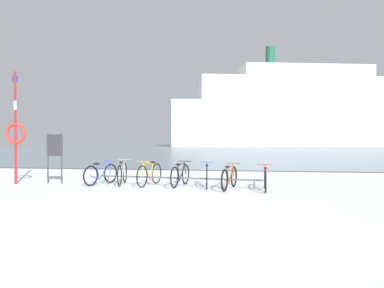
{
  "coord_description": "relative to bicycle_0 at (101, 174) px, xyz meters",
  "views": [
    {
      "loc": [
        1.78,
        -7.0,
        1.54
      ],
      "look_at": [
        -0.34,
        8.08,
        1.31
      ],
      "focal_mm": 32.97,
      "sensor_mm": 36.0,
      "label": 1
    }
  ],
  "objects": [
    {
      "name": "ferry_ship",
      "position": [
        18.98,
        66.37,
        6.63
      ],
      "size": [
        60.68,
        23.3,
        20.85
      ],
      "color": "silver",
      "rests_on": "ground"
    },
    {
      "name": "bicycle_0",
      "position": [
        0.0,
        0.0,
        0.0
      ],
      "size": [
        0.66,
        1.54,
        0.78
      ],
      "color": "black",
      "rests_on": "ground"
    },
    {
      "name": "bike_rack",
      "position": [
        2.65,
        -0.19,
        -0.08
      ],
      "size": [
        5.39,
        0.62,
        0.31
      ],
      "color": "#4C5156",
      "rests_on": "ground"
    },
    {
      "name": "bicycle_5",
      "position": [
        4.33,
        -0.5,
        -0.01
      ],
      "size": [
        0.56,
        1.7,
        0.77
      ],
      "color": "black",
      "rests_on": "ground"
    },
    {
      "name": "ground",
      "position": [
        2.91,
        49.6,
        -0.39
      ],
      "size": [
        80.0,
        132.0,
        0.08
      ],
      "color": "silver"
    },
    {
      "name": "bicycle_3",
      "position": [
        2.72,
        -0.05,
        0.01
      ],
      "size": [
        0.49,
        1.67,
        0.79
      ],
      "color": "black",
      "rests_on": "ground"
    },
    {
      "name": "rescue_post",
      "position": [
        -2.92,
        -0.3,
        1.47
      ],
      "size": [
        0.74,
        0.11,
        3.82
      ],
      "color": "red",
      "rests_on": "ground"
    },
    {
      "name": "bicycle_2",
      "position": [
        1.7,
        -0.05,
        0.02
      ],
      "size": [
        0.53,
        1.69,
        0.83
      ],
      "color": "black",
      "rests_on": "ground"
    },
    {
      "name": "bicycle_1",
      "position": [
        0.73,
        0.06,
        0.02
      ],
      "size": [
        0.46,
        1.71,
        0.83
      ],
      "color": "black",
      "rests_on": "ground"
    },
    {
      "name": "info_sign",
      "position": [
        -1.7,
        0.06,
        0.81
      ],
      "size": [
        0.55,
        0.07,
        1.74
      ],
      "color": "#33383D",
      "rests_on": "ground"
    },
    {
      "name": "bicycle_4",
      "position": [
        3.6,
        -0.16,
        0.0
      ],
      "size": [
        0.46,
        1.75,
        0.78
      ],
      "color": "black",
      "rests_on": "ground"
    },
    {
      "name": "bicycle_6",
      "position": [
        5.39,
        -0.61,
        -0.01
      ],
      "size": [
        0.46,
        1.64,
        0.75
      ],
      "color": "black",
      "rests_on": "ground"
    }
  ]
}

